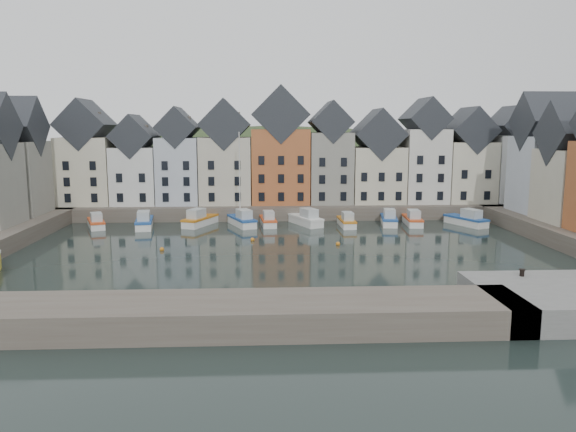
{
  "coord_description": "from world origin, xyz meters",
  "views": [
    {
      "loc": [
        -2.96,
        -58.63,
        13.57
      ],
      "look_at": [
        0.21,
        6.0,
        3.33
      ],
      "focal_mm": 35.0,
      "sensor_mm": 36.0,
      "label": 1
    }
  ],
  "objects": [
    {
      "name": "boat_d",
      "position": [
        -5.55,
        18.51,
        0.86
      ],
      "size": [
        4.43,
        7.21,
        13.19
      ],
      "rotation": [
        0.0,
        0.0,
        0.36
      ],
      "color": "silver",
      "rests_on": "ground"
    },
    {
      "name": "mooring_buoys",
      "position": [
        -4.0,
        5.33,
        0.15
      ],
      "size": [
        20.5,
        5.5,
        0.5
      ],
      "color": "#C16E16",
      "rests_on": "ground"
    },
    {
      "name": "boat_c",
      "position": [
        -11.53,
        19.06,
        0.8
      ],
      "size": [
        4.77,
        7.29,
        2.69
      ],
      "rotation": [
        0.0,
        0.0,
        -0.41
      ],
      "color": "silver",
      "rests_on": "ground"
    },
    {
      "name": "boat_h",
      "position": [
        15.08,
        18.51,
        0.76
      ],
      "size": [
        3.06,
        6.85,
        2.54
      ],
      "rotation": [
        0.0,
        0.0,
        -0.16
      ],
      "color": "silver",
      "rests_on": "ground"
    },
    {
      "name": "boat_e",
      "position": [
        -1.95,
        18.63,
        0.7
      ],
      "size": [
        2.44,
        6.3,
        2.37
      ],
      "rotation": [
        0.0,
        0.0,
        0.09
      ],
      "color": "silver",
      "rests_on": "ground"
    },
    {
      "name": "hillside",
      "position": [
        0.02,
        56.0,
        -17.96
      ],
      "size": [
        153.6,
        70.4,
        64.0
      ],
      "color": "#28371B",
      "rests_on": "ground"
    },
    {
      "name": "boat_b",
      "position": [
        -18.87,
        17.63,
        0.79
      ],
      "size": [
        3.11,
        7.14,
        2.65
      ],
      "rotation": [
        0.0,
        0.0,
        0.14
      ],
      "color": "silver",
      "rests_on": "ground"
    },
    {
      "name": "boat_f",
      "position": [
        3.42,
        18.84,
        0.8
      ],
      "size": [
        4.72,
        7.25,
        2.67
      ],
      "rotation": [
        0.0,
        0.0,
        0.4
      ],
      "color": "silver",
      "rests_on": "ground"
    },
    {
      "name": "far_terrace",
      "position": [
        3.21,
        28.0,
        8.88
      ],
      "size": [
        72.37,
        8.16,
        17.78
      ],
      "color": "beige",
      "rests_on": "far_quay"
    },
    {
      "name": "near_wall",
      "position": [
        -10.0,
        -22.0,
        1.0
      ],
      "size": [
        50.0,
        6.0,
        2.0
      ],
      "primitive_type": "cube",
      "color": "#4F463D",
      "rests_on": "ground"
    },
    {
      "name": "boat_j",
      "position": [
        25.86,
        17.39,
        0.78
      ],
      "size": [
        4.71,
        7.1,
        2.62
      ],
      "rotation": [
        0.0,
        0.0,
        0.42
      ],
      "color": "silver",
      "rests_on": "ground"
    },
    {
      "name": "boat_a",
      "position": [
        -25.46,
        18.08,
        0.7
      ],
      "size": [
        3.97,
        6.42,
        2.36
      ],
      "rotation": [
        0.0,
        0.0,
        0.36
      ],
      "color": "silver",
      "rests_on": "ground"
    },
    {
      "name": "far_quay",
      "position": [
        0.0,
        30.0,
        1.0
      ],
      "size": [
        90.0,
        16.0,
        2.0
      ],
      "primitive_type": "cube",
      "color": "#4F463D",
      "rests_on": "ground"
    },
    {
      "name": "mooring_bollard",
      "position": [
        17.55,
        -16.73,
        2.31
      ],
      "size": [
        0.48,
        0.48,
        0.56
      ],
      "color": "black",
      "rests_on": "near_quay"
    },
    {
      "name": "ground",
      "position": [
        0.0,
        0.0,
        0.0
      ],
      "size": [
        260.0,
        260.0,
        0.0
      ],
      "primitive_type": "plane",
      "color": "black",
      "rests_on": "ground"
    },
    {
      "name": "boat_i",
      "position": [
        18.35,
        18.07,
        0.73
      ],
      "size": [
        2.52,
        6.57,
        2.47
      ],
      "rotation": [
        0.0,
        0.0,
        -0.08
      ],
      "color": "silver",
      "rests_on": "ground"
    },
    {
      "name": "boat_g",
      "position": [
        8.91,
        17.35,
        0.69
      ],
      "size": [
        1.98,
        6.05,
        2.31
      ],
      "rotation": [
        0.0,
        0.0,
        0.02
      ],
      "color": "silver",
      "rests_on": "ground"
    }
  ]
}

